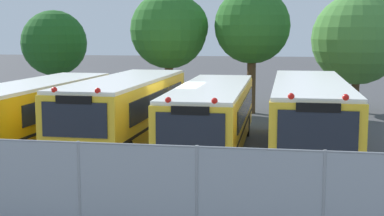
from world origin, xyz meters
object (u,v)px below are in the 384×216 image
school_bus_0 (39,110)px  school_bus_2 (212,115)px  tree_3 (356,41)px  tree_1 (172,29)px  school_bus_1 (126,109)px  tree_0 (55,43)px  school_bus_3 (309,115)px  tree_2 (253,24)px

school_bus_0 → school_bus_2: school_bus_0 is taller
school_bus_0 → tree_3: bearing=-137.0°
tree_1 → school_bus_2: bearing=-70.1°
school_bus_0 → school_bus_1: bearing=-174.1°
school_bus_2 → tree_1: size_ratio=1.57×
tree_0 → school_bus_2: bearing=-46.2°
school_bus_1 → school_bus_3: size_ratio=0.92×
school_bus_2 → tree_2: 10.74m
school_bus_1 → tree_0: bearing=-54.8°
school_bus_0 → tree_2: tree_2 is taller
school_bus_3 → tree_2: tree_2 is taller
school_bus_1 → tree_3: size_ratio=1.58×
school_bus_3 → tree_2: bearing=-75.3°
tree_2 → tree_1: bearing=-178.4°
school_bus_2 → tree_0: (-11.08, 11.57, 2.36)m
tree_2 → school_bus_0: bearing=-126.5°
tree_0 → tree_1: 7.66m
tree_3 → tree_1: bearing=-171.8°
school_bus_0 → tree_3: (12.98, 11.45, 2.51)m
school_bus_2 → tree_0: tree_0 is taller
school_bus_1 → tree_3: bearing=-129.6°
school_bus_0 → tree_2: bearing=-124.9°
school_bus_1 → tree_2: tree_2 is taller
school_bus_0 → tree_0: (-4.32, 11.59, 2.35)m
school_bus_0 → school_bus_1: size_ratio=0.99×
school_bus_3 → school_bus_0: bearing=-0.2°
school_bus_1 → school_bus_0: bearing=5.1°
school_bus_1 → tree_3: 14.92m
tree_0 → tree_3: 17.31m
tree_1 → school_bus_3: bearing=-54.6°
tree_1 → school_bus_0: bearing=-107.4°
tree_2 → school_bus_3: bearing=-75.0°
school_bus_1 → tree_2: size_ratio=1.51×
school_bus_2 → tree_3: tree_3 is taller
tree_1 → tree_2: (4.39, 0.12, 0.28)m
school_bus_0 → tree_0: bearing=-68.0°
school_bus_1 → tree_2: 11.24m
school_bus_1 → school_bus_3: (6.83, -0.22, 0.01)m
school_bus_0 → school_bus_3: bearing=-178.2°
tree_0 → tree_2: (11.86, -1.43, 1.07)m
school_bus_2 → school_bus_3: (3.49, 0.01, 0.11)m
tree_2 → tree_3: (5.45, 1.29, -0.90)m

